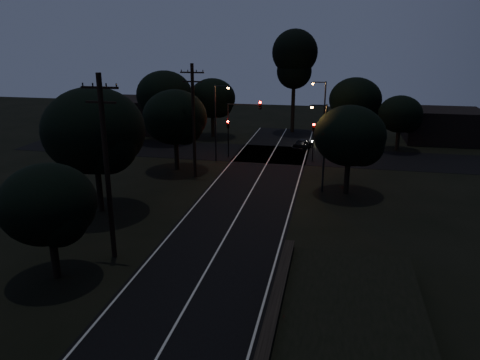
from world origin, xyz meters
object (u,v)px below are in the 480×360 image
at_px(tall_pine, 295,59).
at_px(signal_left, 228,131).
at_px(streetlight_b, 323,112).
at_px(utility_pole_far, 194,119).
at_px(signal_mast, 243,118).
at_px(car, 303,144).
at_px(streetlight_a, 217,118).
at_px(utility_pole_mid, 107,166).
at_px(streetlight_c, 323,142).
at_px(signal_right, 313,135).

relative_size(tall_pine, signal_left, 3.33).
bearing_deg(streetlight_b, tall_pine, 111.38).
xyz_separation_m(utility_pole_far, signal_mast, (3.09, 7.99, -1.15)).
bearing_deg(car, signal_mast, 56.23).
distance_m(streetlight_a, car, 11.89).
bearing_deg(tall_pine, signal_mast, -104.62).
bearing_deg(streetlight_a, utility_pole_mid, -91.73).
relative_size(signal_left, car, 1.13).
height_order(utility_pole_mid, streetlight_c, utility_pole_mid).
height_order(streetlight_b, streetlight_c, streetlight_b).
height_order(utility_pole_far, signal_right, utility_pole_far).
distance_m(utility_pole_mid, utility_pole_far, 17.00).
bearing_deg(streetlight_c, tall_pine, 100.93).
bearing_deg(utility_pole_mid, utility_pole_far, 90.00).
bearing_deg(signal_left, streetlight_a, -109.59).
bearing_deg(signal_left, streetlight_c, -43.76).
bearing_deg(streetlight_b, signal_right, -100.00).
bearing_deg(signal_right, tall_pine, 103.49).
height_order(signal_right, car, signal_right).
relative_size(utility_pole_far, signal_left, 2.56).
xyz_separation_m(utility_pole_mid, signal_mast, (3.09, 24.99, -1.40)).
distance_m(signal_left, streetlight_c, 14.52).
relative_size(utility_pole_mid, streetlight_a, 1.38).
xyz_separation_m(tall_pine, car, (2.20, -9.73, -9.21)).
relative_size(utility_pole_far, signal_right, 2.56).
height_order(signal_left, streetlight_a, streetlight_a).
height_order(utility_pole_far, tall_pine, tall_pine).
relative_size(streetlight_b, car, 2.20).
bearing_deg(signal_mast, streetlight_c, -48.81).
bearing_deg(car, signal_right, 120.24).
xyz_separation_m(streetlight_a, streetlight_c, (11.14, -8.00, -0.29)).
relative_size(tall_pine, streetlight_c, 1.82).
distance_m(utility_pole_far, streetlight_c, 12.05).
xyz_separation_m(tall_pine, signal_left, (-5.60, -15.01, -6.99)).
distance_m(signal_right, signal_mast, 7.66).
xyz_separation_m(utility_pole_mid, signal_right, (10.60, 24.99, -2.90)).
xyz_separation_m(streetlight_b, streetlight_c, (0.52, -14.00, -0.29)).
bearing_deg(streetlight_b, streetlight_a, -150.52).
relative_size(signal_right, streetlight_b, 0.51).
bearing_deg(car, utility_pole_mid, 88.50).
xyz_separation_m(tall_pine, signal_right, (3.60, -15.01, -6.99)).
height_order(utility_pole_mid, streetlight_a, utility_pole_mid).
relative_size(tall_pine, car, 3.76).
bearing_deg(signal_right, utility_pole_far, -143.00).
height_order(streetlight_c, car, streetlight_c).
xyz_separation_m(signal_mast, streetlight_a, (-2.39, -1.99, 0.30)).
distance_m(utility_pole_mid, streetlight_a, 23.04).
bearing_deg(streetlight_b, car, 148.86).
height_order(signal_mast, car, signal_mast).
xyz_separation_m(streetlight_c, car, (-2.63, 15.27, -3.73)).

